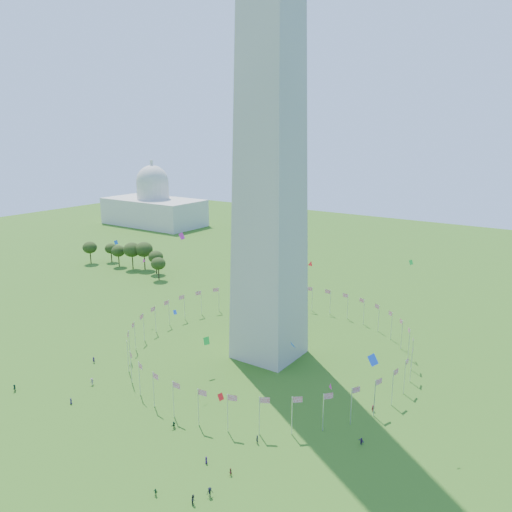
# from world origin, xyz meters

# --- Properties ---
(ground) EXTENTS (600.00, 600.00, 0.00)m
(ground) POSITION_xyz_m (0.00, 0.00, 0.00)
(ground) COLOR #2A5714
(ground) RESTS_ON ground
(washington_monument) EXTENTS (16.80, 16.80, 169.00)m
(washington_monument) POSITION_xyz_m (0.00, 50.00, 84.50)
(washington_monument) COLOR #B4AEA0
(washington_monument) RESTS_ON ground
(flag_ring) EXTENTS (80.24, 80.24, 9.00)m
(flag_ring) POSITION_xyz_m (-0.00, 50.00, 4.50)
(flag_ring) COLOR silver
(flag_ring) RESTS_ON ground
(capitol_building) EXTENTS (70.00, 35.00, 46.00)m
(capitol_building) POSITION_xyz_m (-180.00, 180.00, 23.00)
(capitol_building) COLOR beige
(capitol_building) RESTS_ON ground
(crowd) EXTENTS (82.39, 55.83, 1.94)m
(crowd) POSITION_xyz_m (2.51, 0.56, 0.86)
(crowd) COLOR #282828
(crowd) RESTS_ON ground
(kites_aloft) EXTENTS (100.79, 68.56, 34.28)m
(kites_aloft) POSITION_xyz_m (5.27, 26.85, 19.56)
(kites_aloft) COLOR blue
(kites_aloft) RESTS_ON ground
(tree_line_west) EXTENTS (55.04, 16.13, 12.96)m
(tree_line_west) POSITION_xyz_m (-104.43, 91.30, 5.68)
(tree_line_west) COLOR #314818
(tree_line_west) RESTS_ON ground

